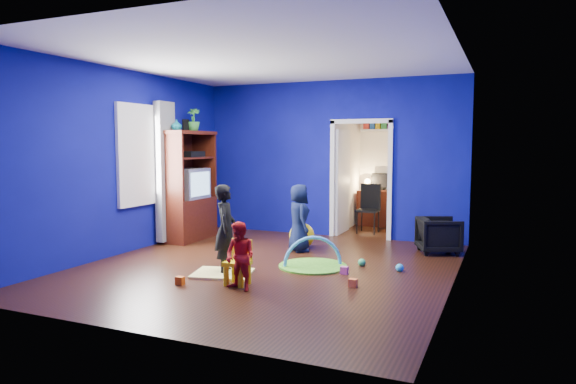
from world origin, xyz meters
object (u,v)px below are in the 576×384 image
at_px(armchair, 439,235).
at_px(crt_tv, 189,184).
at_px(kid_chair, 237,265).
at_px(child_navy, 299,218).
at_px(toddler_red, 240,256).
at_px(folding_chair, 368,210).
at_px(vase, 177,125).
at_px(hopper_ball, 302,236).
at_px(tv_armoire, 188,186).
at_px(play_mat, 313,266).
at_px(child_black, 226,229).
at_px(study_desk, 379,208).

xyz_separation_m(armchair, crt_tv, (-4.28, -0.60, 0.73)).
relative_size(armchair, kid_chair, 1.26).
height_order(child_navy, kid_chair, child_navy).
height_order(toddler_red, folding_chair, folding_chair).
bearing_deg(folding_chair, vase, -141.31).
bearing_deg(kid_chair, folding_chair, 84.25).
distance_m(armchair, crt_tv, 4.38).
bearing_deg(hopper_ball, tv_armoire, -177.51).
relative_size(child_navy, kid_chair, 2.17).
height_order(armchair, crt_tv, crt_tv).
xyz_separation_m(armchair, play_mat, (-1.51, -1.67, -0.27)).
bearing_deg(play_mat, kid_chair, -113.43).
xyz_separation_m(toddler_red, vase, (-2.43, 2.19, 1.65)).
height_order(child_black, crt_tv, crt_tv).
relative_size(crt_tv, study_desk, 0.80).
relative_size(armchair, child_navy, 0.58).
bearing_deg(child_navy, vase, 57.27).
height_order(armchair, kid_chair, armchair).
bearing_deg(child_navy, kid_chair, 144.85).
bearing_deg(crt_tv, toddler_red, -46.27).
xyz_separation_m(hopper_ball, play_mat, (0.63, -1.16, -0.20)).
height_order(tv_armoire, crt_tv, tv_armoire).
bearing_deg(kid_chair, child_navy, 92.83).
xyz_separation_m(child_black, toddler_red, (0.57, -0.66, -0.19)).
bearing_deg(tv_armoire, folding_chair, 34.78).
relative_size(child_black, hopper_ball, 2.83).
xyz_separation_m(armchair, vase, (-4.32, -0.90, 1.77)).
bearing_deg(toddler_red, folding_chair, 98.38).
relative_size(tv_armoire, hopper_ball, 4.64).
distance_m(toddler_red, play_mat, 1.53).
relative_size(crt_tv, kid_chair, 1.40).
relative_size(armchair, vase, 3.32).
bearing_deg(crt_tv, vase, -97.59).
relative_size(armchair, hopper_ball, 1.49).
distance_m(child_navy, folding_chair, 2.20).
xyz_separation_m(crt_tv, folding_chair, (2.78, 1.96, -0.56)).
xyz_separation_m(child_navy, study_desk, (0.59, 3.07, -0.17)).
distance_m(toddler_red, vase, 3.66).
bearing_deg(tv_armoire, crt_tv, 0.00).
xyz_separation_m(child_black, crt_tv, (-1.81, 1.84, 0.42)).
bearing_deg(child_black, crt_tv, 22.00).
distance_m(child_black, hopper_ball, 2.00).
bearing_deg(play_mat, tv_armoire, 159.21).
xyz_separation_m(crt_tv, kid_chair, (2.24, -2.29, -0.77)).
height_order(crt_tv, kid_chair, crt_tv).
height_order(armchair, hopper_ball, armchair).
xyz_separation_m(child_navy, folding_chair, (0.59, 2.11, -0.08)).
xyz_separation_m(toddler_red, study_desk, (0.39, 5.41, -0.03)).
xyz_separation_m(hopper_ball, folding_chair, (0.64, 1.86, 0.25)).
height_order(armchair, folding_chair, folding_chair).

